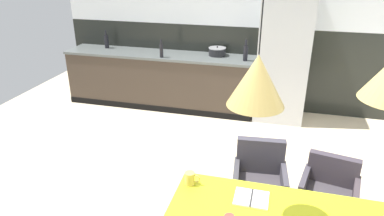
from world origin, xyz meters
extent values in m
plane|color=beige|center=(0.00, 0.00, 0.00)|extent=(8.47, 8.47, 0.00)
cube|color=black|center=(0.00, 2.88, 0.68)|extent=(6.52, 0.12, 1.36)
cube|color=#3B3027|center=(-1.52, 2.52, 0.44)|extent=(3.18, 0.60, 0.88)
cube|color=#565B5A|center=(-1.52, 2.52, 0.90)|extent=(3.21, 0.63, 0.04)
cube|color=black|center=(-1.52, 2.22, 0.05)|extent=(3.18, 0.01, 0.10)
cube|color=#ADAFB2|center=(0.46, 2.52, 1.04)|extent=(0.75, 0.60, 2.08)
cylinder|color=gold|center=(-0.22, -0.44, 0.35)|extent=(0.04, 0.04, 0.69)
cube|color=#3B363C|center=(0.97, 0.01, 0.39)|extent=(0.56, 0.55, 0.06)
cube|color=#38313B|center=(1.01, 0.21, 0.57)|extent=(0.46, 0.17, 0.29)
cube|color=#3C3339|center=(1.19, -0.03, 0.49)|extent=(0.13, 0.42, 0.14)
cube|color=#39353D|center=(0.76, 0.06, 0.49)|extent=(0.13, 0.42, 0.14)
cylinder|color=black|center=(1.21, 0.16, 0.18)|extent=(0.02, 0.02, 0.36)
cylinder|color=black|center=(0.81, 0.24, 0.18)|extent=(0.02, 0.02, 0.36)
cube|color=#3B363C|center=(0.36, -0.02, 0.43)|extent=(0.52, 0.50, 0.06)
cube|color=#38363F|center=(0.34, 0.18, 0.63)|extent=(0.46, 0.12, 0.36)
cube|color=#3A3740|center=(0.57, 0.00, 0.53)|extent=(0.09, 0.42, 0.14)
cube|color=#36353A|center=(0.14, -0.04, 0.53)|extent=(0.09, 0.42, 0.14)
cylinder|color=black|center=(0.17, -0.23, 0.20)|extent=(0.02, 0.02, 0.40)
cylinder|color=black|center=(0.54, 0.19, 0.20)|extent=(0.02, 0.02, 0.40)
cylinder|color=black|center=(0.14, 0.15, 0.20)|extent=(0.02, 0.02, 0.40)
cube|color=white|center=(0.26, -0.61, 0.73)|extent=(0.13, 0.21, 0.01)
cube|color=white|center=(0.39, -0.61, 0.73)|extent=(0.13, 0.21, 0.01)
cube|color=#262628|center=(0.32, -0.61, 0.73)|extent=(0.01, 0.22, 0.00)
cylinder|color=gold|center=(-0.18, -0.55, 0.77)|extent=(0.08, 0.08, 0.11)
torus|color=gold|center=(-0.12, -0.55, 0.78)|extent=(0.07, 0.01, 0.07)
cylinder|color=black|center=(-0.58, 2.64, 0.98)|extent=(0.27, 0.27, 0.12)
cylinder|color=gray|center=(-0.58, 2.64, 1.04)|extent=(0.28, 0.28, 0.01)
sphere|color=black|center=(-0.58, 2.64, 1.06)|extent=(0.02, 0.02, 0.02)
cylinder|color=black|center=(-1.41, 2.31, 1.03)|extent=(0.06, 0.06, 0.22)
cylinder|color=black|center=(-1.41, 2.31, 1.17)|extent=(0.03, 0.03, 0.07)
cylinder|color=black|center=(-2.53, 2.64, 1.03)|extent=(0.07, 0.07, 0.22)
cylinder|color=black|center=(-2.53, 2.64, 1.18)|extent=(0.03, 0.03, 0.09)
cylinder|color=black|center=(-0.10, 2.45, 1.04)|extent=(0.07, 0.07, 0.24)
cylinder|color=black|center=(-0.10, 2.45, 1.20)|extent=(0.03, 0.03, 0.09)
cone|color=tan|center=(0.31, -0.82, 1.74)|extent=(0.35, 0.35, 0.31)
camera|label=1|loc=(0.43, -2.79, 2.41)|focal=32.63mm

